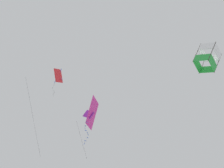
{
  "coord_description": "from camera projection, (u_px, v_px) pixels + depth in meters",
  "views": [
    {
      "loc": [
        -8.99,
        23.76,
        7.07
      ],
      "look_at": [
        0.83,
        2.85,
        36.43
      ],
      "focal_mm": 63.7,
      "sensor_mm": 36.0,
      "label": 1
    }
  ],
  "objects": [
    {
      "name": "kite_delta_highest",
      "position": [
        91.0,
        113.0,
        39.69
      ],
      "size": [
        2.61,
        3.46,
        6.07
      ],
      "rotation": [
        0.4,
        0.0,
        5.22
      ],
      "color": "#DB2D93"
    },
    {
      "name": "kite_diamond_mid_left",
      "position": [
        58.0,
        76.0,
        40.92
      ],
      "size": [
        2.78,
        4.17,
        9.62
      ],
      "rotation": [
        0.22,
        0.0,
        4.92
      ],
      "color": "red"
    },
    {
      "name": "kite_box_near_left",
      "position": [
        207.0,
        58.0,
        31.43
      ],
      "size": [
        2.3,
        1.52,
        2.5
      ],
      "rotation": [
        0.51,
        0.0,
        4.64
      ],
      "color": "white"
    }
  ]
}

